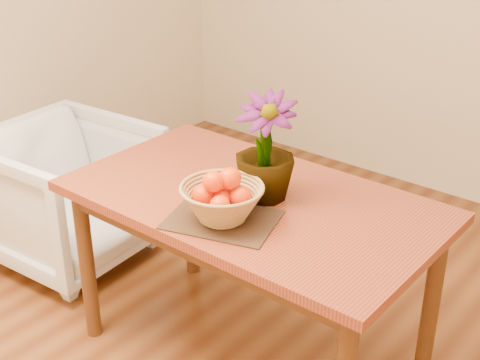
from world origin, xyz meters
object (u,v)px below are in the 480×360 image
Objects in this scene: table at (251,217)px; potted_plant at (265,148)px; armchair at (68,188)px; wicker_basket at (222,204)px.

potted_plant is (0.04, 0.02, 0.29)m from table.
table is 0.29m from potted_plant.
armchair is at bearing 154.20° from potted_plant.
table is at bearing 99.53° from wicker_basket.
wicker_basket is at bearing -80.47° from table.
armchair is at bearing 177.96° from table.
potted_plant is at bearing 29.42° from table.
wicker_basket reaches higher than armchair.
armchair is (-1.21, 0.04, -0.28)m from table.
armchair is (-1.24, 0.25, -0.43)m from wicker_basket.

